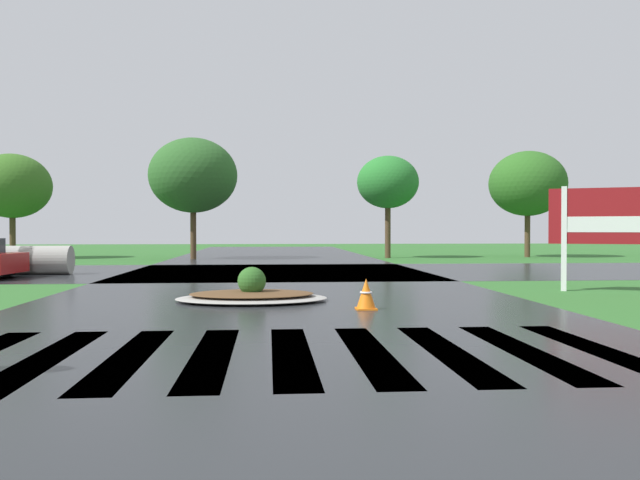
{
  "coord_description": "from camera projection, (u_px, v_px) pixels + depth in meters",
  "views": [
    {
      "loc": [
        -0.26,
        -2.42,
        1.42
      ],
      "look_at": [
        0.8,
        10.76,
        1.2
      ],
      "focal_mm": 36.07,
      "sensor_mm": 36.0,
      "label": 1
    }
  ],
  "objects": [
    {
      "name": "median_island",
      "position": [
        252.0,
        295.0,
        12.65
      ],
      "size": [
        2.98,
        2.03,
        0.68
      ],
      "color": "#9E9B93",
      "rests_on": "ground"
    },
    {
      "name": "estate_billboard",
      "position": [
        621.0,
        221.0,
        14.35
      ],
      "size": [
        2.8,
        1.41,
        2.41
      ],
      "rotation": [
        0.0,
        0.0,
        2.69
      ],
      "color": "white",
      "rests_on": "ground"
    },
    {
      "name": "background_treeline",
      "position": [
        355.0,
        182.0,
        31.91
      ],
      "size": [
        38.7,
        5.15,
        5.78
      ],
      "color": "#4C3823",
      "rests_on": "ground"
    },
    {
      "name": "asphalt_cross_road",
      "position": [
        276.0,
        272.0,
        21.5
      ],
      "size": [
        90.0,
        8.87,
        0.01
      ],
      "primitive_type": "cube",
      "color": "#232628",
      "rests_on": "ground"
    },
    {
      "name": "crosswalk_stripes",
      "position": [
        292.0,
        354.0,
        7.31
      ],
      "size": [
        7.65,
        3.6,
        0.01
      ],
      "color": "white",
      "rests_on": "ground"
    },
    {
      "name": "traffic_cone",
      "position": [
        366.0,
        295.0,
        11.34
      ],
      "size": [
        0.36,
        0.36,
        0.55
      ],
      "color": "orange",
      "rests_on": "ground"
    },
    {
      "name": "drainage_pipe_stack",
      "position": [
        13.0,
        260.0,
        20.05
      ],
      "size": [
        3.55,
        0.96,
        0.91
      ],
      "color": "#9E9B93",
      "rests_on": "ground"
    },
    {
      "name": "asphalt_roadway",
      "position": [
        282.0,
        302.0,
        12.42
      ],
      "size": [
        9.86,
        80.0,
        0.01
      ],
      "primitive_type": "cube",
      "color": "#232628",
      "rests_on": "ground"
    }
  ]
}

